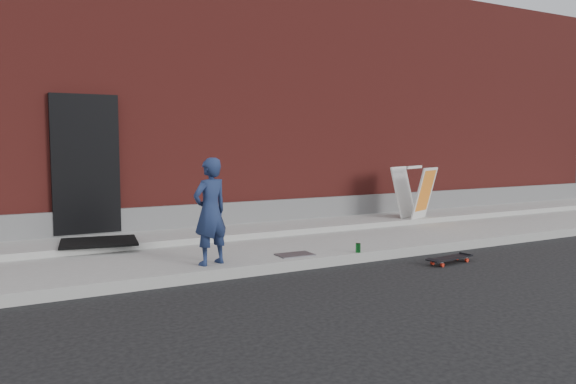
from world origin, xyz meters
TOP-DOWN VIEW (x-y plane):
  - ground at (0.00, 0.00)m, footprint 80.00×80.00m
  - sidewalk at (0.00, 1.50)m, footprint 20.00×3.00m
  - apron at (0.00, 2.40)m, footprint 20.00×1.20m
  - building at (-0.00, 6.99)m, footprint 20.00×8.10m
  - child at (-1.47, 0.32)m, footprint 0.59×0.47m
  - skateboard at (1.85, -0.64)m, footprint 0.82×0.31m
  - pizza_sign at (3.46, 1.98)m, footprint 0.86×0.92m
  - soda_can at (0.71, 0.05)m, footprint 0.09×0.09m
  - doormat at (-2.58, 2.09)m, footprint 1.22×1.05m
  - utility_plate at (-0.20, 0.32)m, footprint 0.52×0.34m

SIDE VIEW (x-z plane):
  - ground at x=0.00m, z-range 0.00..0.00m
  - skateboard at x=1.85m, z-range 0.03..0.12m
  - sidewalk at x=0.00m, z-range 0.00..0.15m
  - utility_plate at x=-0.20m, z-range 0.15..0.17m
  - apron at x=0.00m, z-range 0.15..0.25m
  - soda_can at x=0.71m, z-range 0.15..0.29m
  - doormat at x=-2.58m, z-range 0.25..0.28m
  - pizza_sign at x=3.46m, z-range 0.25..1.29m
  - child at x=-1.47m, z-range 0.15..1.56m
  - building at x=0.00m, z-range 0.00..5.00m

